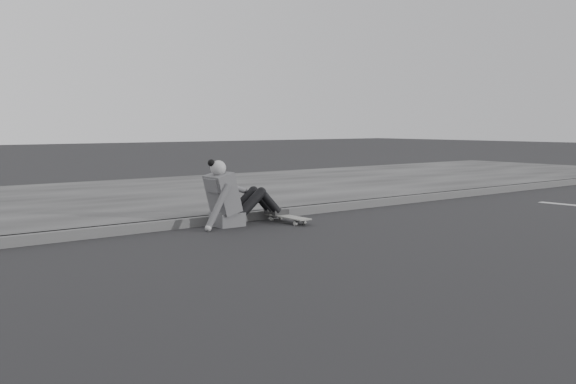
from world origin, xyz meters
TOP-DOWN VIEW (x-y plane):
  - ground at (0.00, 0.00)m, footprint 80.00×80.00m
  - curb at (0.00, 2.58)m, footprint 24.00×0.16m
  - sidewalk at (0.00, 5.60)m, footprint 24.00×6.00m
  - skateboard at (-0.92, 2.09)m, footprint 0.20×0.78m
  - seated_woman at (-1.66, 2.34)m, footprint 1.38×0.46m

SIDE VIEW (x-z plane):
  - ground at x=0.00m, z-range 0.00..0.00m
  - curb at x=0.00m, z-range 0.00..0.12m
  - sidewalk at x=0.00m, z-range 0.00..0.12m
  - skateboard at x=-0.92m, z-range 0.03..0.12m
  - seated_woman at x=-1.66m, z-range -0.08..0.80m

